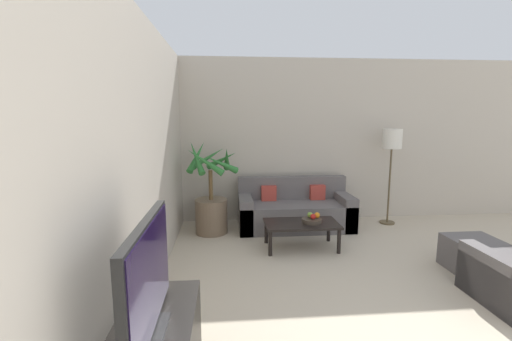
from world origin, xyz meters
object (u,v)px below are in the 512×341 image
at_px(fruit_bowl, 312,221).
at_px(orange_fruit, 317,215).
at_px(floor_lamp, 392,144).
at_px(potted_palm, 211,202).
at_px(apple_red, 313,217).
at_px(ottoman, 474,255).
at_px(television, 148,279).
at_px(coffee_table, 301,226).
at_px(apple_green, 310,215).
at_px(sofa_loveseat, 295,211).

xyz_separation_m(fruit_bowl, orange_fruit, (0.08, 0.02, 0.07)).
xyz_separation_m(floor_lamp, orange_fruit, (-1.45, -0.92, -0.86)).
height_order(potted_palm, apple_red, potted_palm).
relative_size(fruit_bowl, ottoman, 0.48).
distance_m(television, apple_red, 2.95).
relative_size(television, coffee_table, 0.99).
distance_m(fruit_bowl, apple_green, 0.08).
bearing_deg(television, ottoman, 26.78).
height_order(potted_palm, ottoman, potted_palm).
relative_size(potted_palm, sofa_loveseat, 0.80).
xyz_separation_m(potted_palm, floor_lamp, (2.89, 0.21, 0.83)).
xyz_separation_m(apple_red, orange_fruit, (0.07, 0.05, 0.00)).
height_order(apple_red, apple_green, apple_green).
bearing_deg(sofa_loveseat, orange_fruit, -81.29).
bearing_deg(apple_green, ottoman, -27.56).
bearing_deg(floor_lamp, coffee_table, -150.58).
bearing_deg(sofa_loveseat, apple_green, -87.19).
relative_size(apple_green, ottoman, 0.14).
relative_size(potted_palm, orange_fruit, 18.60).
bearing_deg(television, coffee_table, 60.06).
relative_size(potted_palm, apple_red, 19.34).
xyz_separation_m(television, apple_green, (1.56, 2.53, -0.42)).
xyz_separation_m(television, floor_lamp, (3.10, 3.43, 0.45)).
relative_size(fruit_bowl, apple_green, 3.51).
bearing_deg(apple_red, sofa_loveseat, 94.05).
bearing_deg(orange_fruit, sofa_loveseat, 98.71).
bearing_deg(orange_fruit, apple_green, 164.71).
bearing_deg(orange_fruit, coffee_table, -176.13).
height_order(sofa_loveseat, floor_lamp, floor_lamp).
distance_m(floor_lamp, orange_fruit, 1.92).
relative_size(apple_red, apple_green, 0.98).
xyz_separation_m(coffee_table, fruit_bowl, (0.14, -0.01, 0.07)).
relative_size(television, potted_palm, 0.69).
bearing_deg(apple_green, fruit_bowl, -75.10).
bearing_deg(apple_green, apple_red, -73.28).
bearing_deg(television, apple_green, 58.37).
bearing_deg(potted_palm, orange_fruit, -26.40).
xyz_separation_m(potted_palm, apple_green, (1.35, -0.69, -0.04)).
height_order(floor_lamp, ottoman, floor_lamp).
bearing_deg(fruit_bowl, sofa_loveseat, 93.50).
relative_size(potted_palm, apple_green, 18.88).
xyz_separation_m(potted_palm, coffee_table, (1.23, -0.73, -0.17)).
relative_size(sofa_loveseat, floor_lamp, 1.14).
bearing_deg(fruit_bowl, orange_fruit, 17.56).
relative_size(floor_lamp, apple_red, 21.31).
xyz_separation_m(television, fruit_bowl, (1.57, 2.48, -0.48)).
distance_m(floor_lamp, fruit_bowl, 2.02).
bearing_deg(television, fruit_bowl, 57.65).
xyz_separation_m(potted_palm, apple_red, (1.37, -0.77, -0.04)).
bearing_deg(floor_lamp, apple_green, -149.72).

